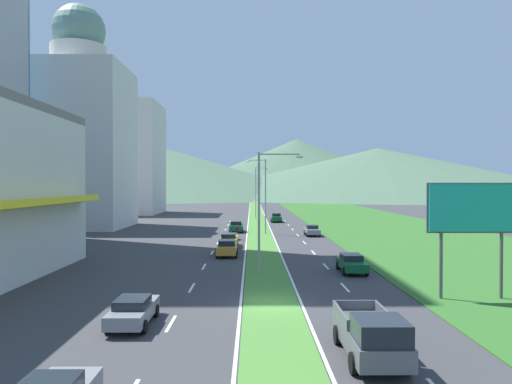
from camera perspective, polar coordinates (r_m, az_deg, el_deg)
ground_plane at (r=27.96m, az=1.83°, el=-13.30°), size 600.00×600.00×0.00m
grass_median at (r=87.35m, az=0.21°, el=-3.57°), size 3.20×240.00×0.06m
grass_verge_right at (r=90.01m, az=13.47°, el=-3.46°), size 24.00×240.00×0.06m
lane_dash_left_2 at (r=24.59m, az=-10.19°, el=-15.30°), size 0.16×2.80×0.01m
lane_dash_left_3 at (r=32.35m, az=-7.74°, el=-11.33°), size 0.16×2.80×0.01m
lane_dash_left_4 at (r=40.25m, az=-6.27°, el=-8.90°), size 0.16×2.80×0.01m
lane_dash_left_5 at (r=48.21m, az=-5.30°, el=-7.26°), size 0.16×2.80×0.01m
lane_dash_left_6 at (r=56.22m, az=-4.61°, el=-6.09°), size 0.16×2.80×0.01m
lane_dash_left_7 at (r=64.24m, az=-4.09°, el=-5.21°), size 0.16×2.80×0.01m
lane_dash_left_8 at (r=72.28m, az=-3.69°, el=-4.53°), size 0.16×2.80×0.01m
lane_dash_left_9 at (r=80.33m, az=-3.37°, el=-3.98°), size 0.16×2.80×0.01m
lane_dash_left_10 at (r=88.39m, az=-3.11°, el=-3.53°), size 0.16×2.80×0.01m
lane_dash_right_2 at (r=25.04m, az=14.37°, el=-15.01°), size 0.16×2.80×0.01m
lane_dash_right_3 at (r=32.70m, az=10.65°, el=-11.21°), size 0.16×2.80×0.01m
lane_dash_right_4 at (r=40.53m, az=8.41°, el=-8.84°), size 0.16×2.80×0.01m
lane_dash_right_5 at (r=48.45m, az=6.91°, el=-7.23°), size 0.16×2.80×0.01m
lane_dash_right_6 at (r=56.42m, az=5.84°, el=-6.07°), size 0.16×2.80×0.01m
lane_dash_right_7 at (r=64.42m, az=5.04°, el=-5.20°), size 0.16×2.80×0.01m
lane_dash_right_8 at (r=72.44m, az=4.42°, el=-4.51°), size 0.16×2.80×0.01m
lane_dash_right_9 at (r=80.47m, az=3.92°, el=-3.97°), size 0.16×2.80×0.01m
lane_dash_right_10 at (r=88.52m, az=3.51°, el=-3.52°), size 0.16×2.80×0.01m
edge_line_median_left at (r=87.35m, az=-0.94°, el=-3.58°), size 0.16×240.00×0.01m
edge_line_median_right at (r=87.40m, az=1.36°, el=-3.58°), size 0.16×240.00×0.01m
domed_building at (r=81.06m, az=-20.47°, el=6.56°), size 14.95×14.95×35.44m
midrise_colored at (r=116.20m, az=-15.54°, el=3.88°), size 16.66×16.66×25.86m
hill_far_left at (r=268.55m, az=-12.49°, el=2.53°), size 198.23×198.23×29.01m
hill_far_center at (r=326.89m, az=4.96°, el=3.06°), size 182.14×182.14×38.07m
hill_far_right at (r=281.42m, az=14.49°, el=2.32°), size 233.45×233.45×27.71m
street_lamp_near at (r=35.70m, az=1.00°, el=-1.44°), size 3.45×0.28×9.29m
street_lamp_mid at (r=64.99m, az=0.92°, el=0.04°), size 2.75×0.33×10.34m
street_lamp_far at (r=94.33m, az=0.11°, el=0.29°), size 2.60×0.44×10.30m
billboard_roadside at (r=30.96m, az=24.54°, el=-2.28°), size 5.36×0.28×6.97m
car_0 at (r=68.57m, az=-2.39°, el=-4.16°), size 1.95×4.79×1.58m
car_1 at (r=24.54m, az=-14.55°, el=-13.62°), size 1.88×4.44×1.37m
car_2 at (r=52.30m, az=-3.29°, el=-5.77°), size 1.96×4.80×1.50m
car_3 at (r=63.93m, az=6.76°, el=-4.59°), size 1.89×4.07×1.44m
car_4 at (r=38.04m, az=11.44°, el=-8.38°), size 1.91×4.30×1.42m
car_6 at (r=86.37m, az=2.45°, el=-3.10°), size 1.94×4.16×1.63m
car_7 at (r=45.66m, az=-3.50°, el=-6.73°), size 1.96×4.13×1.56m
pickup_truck_0 at (r=19.74m, az=13.70°, el=-16.45°), size 2.18×5.40×2.00m
motorcycle_rider at (r=58.99m, az=-2.28°, el=-5.03°), size 0.36×2.00×1.80m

